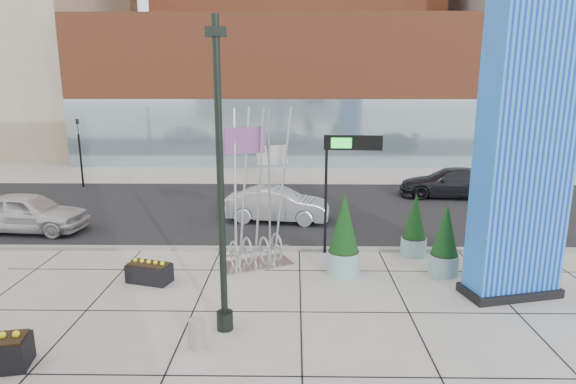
{
  "coord_description": "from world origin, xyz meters",
  "views": [
    {
      "loc": [
        0.83,
        -13.26,
        6.25
      ],
      "look_at": [
        0.6,
        2.0,
        2.73
      ],
      "focal_mm": 30.0,
      "sensor_mm": 36.0,
      "label": 1
    }
  ],
  "objects_px": {
    "lamp_post": "(221,211)",
    "overhead_street_sign": "(348,153)",
    "concrete_bollard": "(197,334)",
    "public_art_sculpture": "(256,226)",
    "car_white_west": "(28,213)",
    "car_silver_mid": "(277,205)",
    "blue_pylon": "(525,145)"
  },
  "relations": [
    {
      "from": "lamp_post",
      "to": "car_white_west",
      "type": "distance_m",
      "value": 12.73
    },
    {
      "from": "concrete_bollard",
      "to": "overhead_street_sign",
      "type": "bearing_deg",
      "value": 57.8
    },
    {
      "from": "blue_pylon",
      "to": "lamp_post",
      "type": "height_order",
      "value": "blue_pylon"
    },
    {
      "from": "car_white_west",
      "to": "lamp_post",
      "type": "bearing_deg",
      "value": -125.09
    },
    {
      "from": "overhead_street_sign",
      "to": "car_white_west",
      "type": "xyz_separation_m",
      "value": [
        -13.18,
        2.38,
        -2.94
      ]
    },
    {
      "from": "lamp_post",
      "to": "car_silver_mid",
      "type": "relative_size",
      "value": 1.65
    },
    {
      "from": "public_art_sculpture",
      "to": "blue_pylon",
      "type": "bearing_deg",
      "value": -40.73
    },
    {
      "from": "overhead_street_sign",
      "to": "car_silver_mid",
      "type": "relative_size",
      "value": 0.94
    },
    {
      "from": "lamp_post",
      "to": "car_white_west",
      "type": "relative_size",
      "value": 1.58
    },
    {
      "from": "car_white_west",
      "to": "public_art_sculpture",
      "type": "bearing_deg",
      "value": -104.77
    },
    {
      "from": "blue_pylon",
      "to": "car_white_west",
      "type": "distance_m",
      "value": 19.08
    },
    {
      "from": "public_art_sculpture",
      "to": "car_silver_mid",
      "type": "relative_size",
      "value": 1.17
    },
    {
      "from": "public_art_sculpture",
      "to": "concrete_bollard",
      "type": "xyz_separation_m",
      "value": [
        -1.01,
        -5.37,
        -1.06
      ]
    },
    {
      "from": "blue_pylon",
      "to": "public_art_sculpture",
      "type": "height_order",
      "value": "blue_pylon"
    },
    {
      "from": "lamp_post",
      "to": "car_silver_mid",
      "type": "bearing_deg",
      "value": 84.27
    },
    {
      "from": "blue_pylon",
      "to": "car_silver_mid",
      "type": "height_order",
      "value": "blue_pylon"
    },
    {
      "from": "public_art_sculpture",
      "to": "car_silver_mid",
      "type": "xyz_separation_m",
      "value": [
        0.52,
        5.39,
        -0.66
      ]
    },
    {
      "from": "blue_pylon",
      "to": "concrete_bollard",
      "type": "distance_m",
      "value": 10.2
    },
    {
      "from": "blue_pylon",
      "to": "lamp_post",
      "type": "distance_m",
      "value": 8.65
    },
    {
      "from": "blue_pylon",
      "to": "car_silver_mid",
      "type": "xyz_separation_m",
      "value": [
        -7.26,
        7.64,
        -3.74
      ]
    },
    {
      "from": "blue_pylon",
      "to": "car_white_west",
      "type": "bearing_deg",
      "value": 147.99
    },
    {
      "from": "lamp_post",
      "to": "overhead_street_sign",
      "type": "bearing_deg",
      "value": 57.5
    },
    {
      "from": "concrete_bollard",
      "to": "overhead_street_sign",
      "type": "xyz_separation_m",
      "value": [
        4.2,
        6.67,
        3.4
      ]
    },
    {
      "from": "lamp_post",
      "to": "public_art_sculpture",
      "type": "xyz_separation_m",
      "value": [
        0.47,
        4.46,
        -1.73
      ]
    },
    {
      "from": "concrete_bollard",
      "to": "car_silver_mid",
      "type": "distance_m",
      "value": 10.88
    },
    {
      "from": "lamp_post",
      "to": "concrete_bollard",
      "type": "height_order",
      "value": "lamp_post"
    },
    {
      "from": "lamp_post",
      "to": "car_silver_mid",
      "type": "xyz_separation_m",
      "value": [
        0.99,
        9.85,
        -2.39
      ]
    },
    {
      "from": "car_white_west",
      "to": "car_silver_mid",
      "type": "distance_m",
      "value": 10.64
    },
    {
      "from": "public_art_sculpture",
      "to": "overhead_street_sign",
      "type": "relative_size",
      "value": 1.24
    },
    {
      "from": "blue_pylon",
      "to": "public_art_sculpture",
      "type": "distance_m",
      "value": 8.66
    },
    {
      "from": "blue_pylon",
      "to": "lamp_post",
      "type": "xyz_separation_m",
      "value": [
        -8.25,
        -2.21,
        -1.35
      ]
    },
    {
      "from": "overhead_street_sign",
      "to": "car_white_west",
      "type": "height_order",
      "value": "overhead_street_sign"
    }
  ]
}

